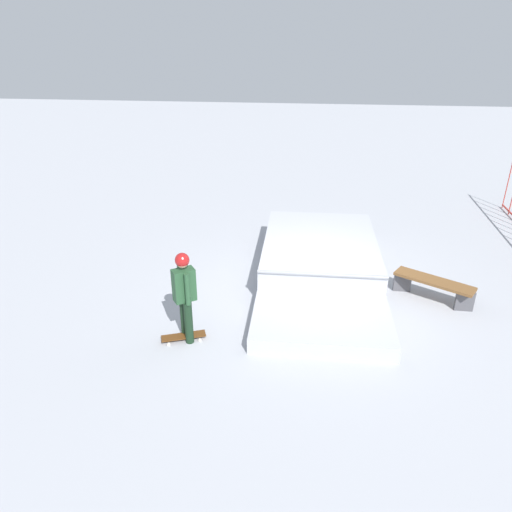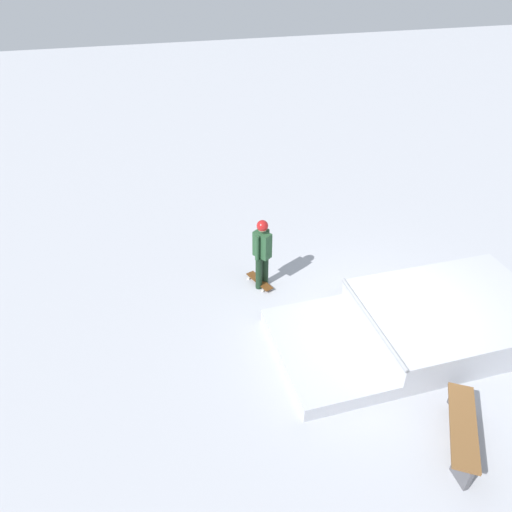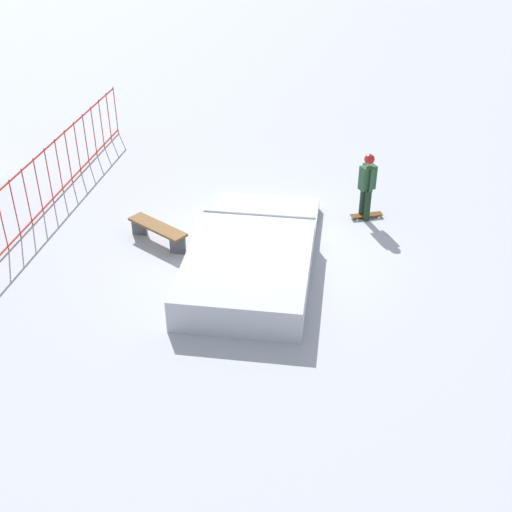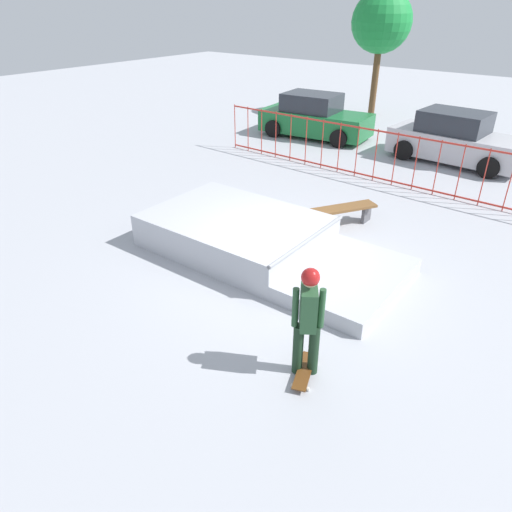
% 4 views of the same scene
% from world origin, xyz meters
% --- Properties ---
extents(ground_plane, '(60.00, 60.00, 0.00)m').
position_xyz_m(ground_plane, '(0.00, 0.00, 0.00)').
color(ground_plane, '#A8AAB2').
extents(skate_ramp, '(5.44, 2.69, 0.74)m').
position_xyz_m(skate_ramp, '(-0.93, 0.16, 0.32)').
color(skate_ramp, '#B0B3BB').
rests_on(skate_ramp, ground).
extents(skater, '(0.40, 0.44, 1.73)m').
position_xyz_m(skater, '(1.88, -2.22, 1.01)').
color(skater, black).
rests_on(skater, ground).
extents(skateboard, '(0.47, 0.82, 0.09)m').
position_xyz_m(skateboard, '(1.92, -2.29, 0.08)').
color(skateboard, '#593314').
rests_on(skateboard, ground).
extents(perimeter_fence, '(12.62, 0.35, 1.50)m').
position_xyz_m(perimeter_fence, '(0.00, 5.81, 0.77)').
color(perimeter_fence, '#B22D23').
rests_on(perimeter_fence, ground).
extents(park_bench, '(1.17, 1.58, 0.48)m').
position_xyz_m(park_bench, '(-0.09, 2.49, 0.36)').
color(park_bench, brown).
rests_on(park_bench, ground).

